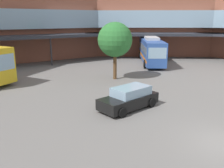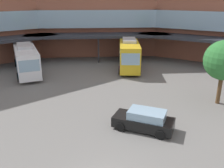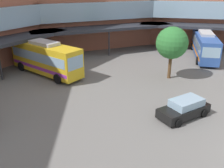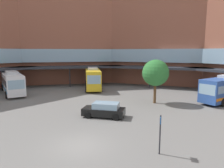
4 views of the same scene
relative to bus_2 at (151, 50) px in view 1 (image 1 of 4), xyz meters
name	(u,v)px [view 1 (image 1 of 4)]	position (x,y,z in m)	size (l,w,h in m)	color
bus_2	(151,50)	(0.00, 0.00, 0.00)	(10.56, 9.05, 3.67)	#2D519E
parked_car	(129,98)	(-16.74, -8.43, -1.12)	(4.61, 2.52, 1.53)	black
plaza_tree	(115,40)	(-10.66, -2.16, 2.19)	(3.49, 3.49, 5.81)	brown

